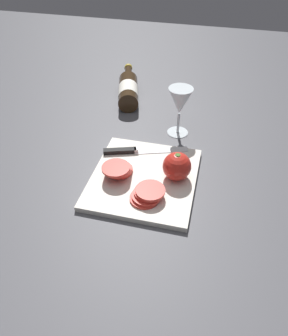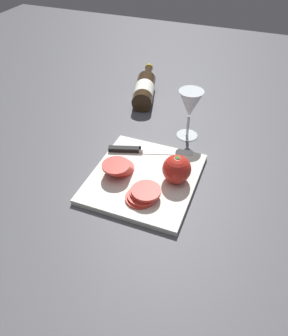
# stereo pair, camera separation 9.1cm
# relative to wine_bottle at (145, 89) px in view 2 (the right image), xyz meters

# --- Properties ---
(ground_plane) EXTENTS (3.00, 3.00, 0.00)m
(ground_plane) POSITION_rel_wine_bottle_xyz_m (-0.53, -0.18, -0.04)
(ground_plane) COLOR #4C4C51
(cutting_board) EXTENTS (0.32, 0.29, 0.02)m
(cutting_board) POSITION_rel_wine_bottle_xyz_m (-0.45, -0.17, -0.03)
(cutting_board) COLOR silver
(cutting_board) RESTS_ON ground_plane
(wine_bottle) EXTENTS (0.32, 0.14, 0.08)m
(wine_bottle) POSITION_rel_wine_bottle_xyz_m (0.00, 0.00, 0.00)
(wine_bottle) COLOR #332314
(wine_bottle) RESTS_ON ground_plane
(wine_glass) EXTENTS (0.08, 0.08, 0.16)m
(wine_glass) POSITION_rel_wine_bottle_xyz_m (-0.19, -0.23, 0.08)
(wine_glass) COLOR silver
(wine_glass) RESTS_ON ground_plane
(whole_tomato) EXTENTS (0.08, 0.08, 0.08)m
(whole_tomato) POSITION_rel_wine_bottle_xyz_m (-0.43, -0.26, 0.02)
(whole_tomato) COLOR red
(whole_tomato) RESTS_ON cutting_board
(knife) EXTENTS (0.10, 0.25, 0.01)m
(knife) POSITION_rel_wine_bottle_xyz_m (-0.35, -0.11, -0.02)
(knife) COLOR silver
(knife) RESTS_ON cutting_board
(tomato_slice_stack_near) EXTENTS (0.09, 0.09, 0.03)m
(tomato_slice_stack_near) POSITION_rel_wine_bottle_xyz_m (-0.53, -0.20, -0.01)
(tomato_slice_stack_near) COLOR red
(tomato_slice_stack_near) RESTS_ON cutting_board
(tomato_slice_stack_far) EXTENTS (0.11, 0.08, 0.04)m
(tomato_slice_stack_far) POSITION_rel_wine_bottle_xyz_m (-0.46, -0.10, -0.00)
(tomato_slice_stack_far) COLOR red
(tomato_slice_stack_far) RESTS_ON cutting_board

